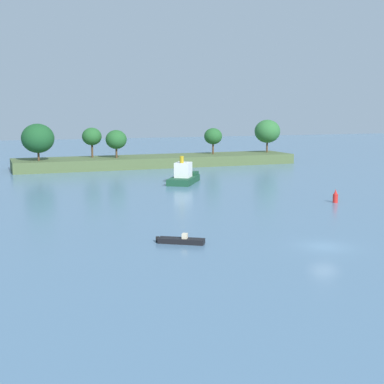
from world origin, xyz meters
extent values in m
plane|color=slate|center=(0.00, 0.00, 0.00)|extent=(400.00, 400.00, 0.00)
cube|color=#4C6038|center=(7.38, 76.40, 1.15)|extent=(64.70, 12.13, 2.29)
cylinder|color=#513823|center=(-19.52, 74.20, 3.29)|extent=(0.44, 0.44, 1.99)
ellipsoid|color=#194C23|center=(-19.52, 74.20, 6.98)|extent=(6.75, 6.75, 6.07)
cylinder|color=#513823|center=(-7.56, 78.18, 3.77)|extent=(0.44, 0.44, 2.95)
ellipsoid|color=#235B28|center=(-7.56, 78.18, 6.98)|extent=(4.34, 4.34, 3.91)
cylinder|color=#513823|center=(-2.74, 75.21, 3.40)|extent=(0.44, 0.44, 2.21)
ellipsoid|color=#235B28|center=(-2.74, 75.21, 6.36)|extent=(4.65, 4.65, 4.18)
cylinder|color=#513823|center=(21.40, 77.23, 3.57)|extent=(0.44, 0.44, 2.56)
ellipsoid|color=#235B28|center=(21.40, 77.23, 6.58)|extent=(4.32, 4.32, 3.88)
cylinder|color=#513823|center=(36.14, 77.29, 3.65)|extent=(0.44, 0.44, 2.71)
ellipsoid|color=#2D6B33|center=(36.14, 77.29, 7.56)|extent=(6.37, 6.37, 5.73)
cube|color=black|center=(-12.29, 6.05, 0.25)|extent=(4.41, 3.39, 0.51)
cube|color=beige|center=(-12.00, 5.87, 0.76)|extent=(0.73, 0.75, 0.50)
cube|color=black|center=(-14.31, 7.34, 0.28)|extent=(0.41, 0.42, 0.56)
cube|color=#19472D|center=(2.77, 46.78, 0.55)|extent=(8.40, 9.87, 1.09)
cube|color=#19472D|center=(4.57, 49.48, 1.39)|extent=(4.37, 4.11, 0.60)
cube|color=white|center=(2.61, 46.53, 2.39)|extent=(3.92, 4.11, 2.60)
cylinder|color=gold|center=(2.00, 45.63, 4.29)|extent=(0.70, 0.70, 1.20)
cylinder|color=black|center=(5.39, 50.71, 0.66)|extent=(0.75, 0.64, 0.70)
cylinder|color=red|center=(15.65, 20.18, 0.60)|extent=(0.70, 0.70, 1.20)
cone|color=red|center=(15.65, 20.18, 1.55)|extent=(0.49, 0.49, 0.70)
camera|label=1|loc=(-29.35, -41.57, 12.80)|focal=50.14mm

